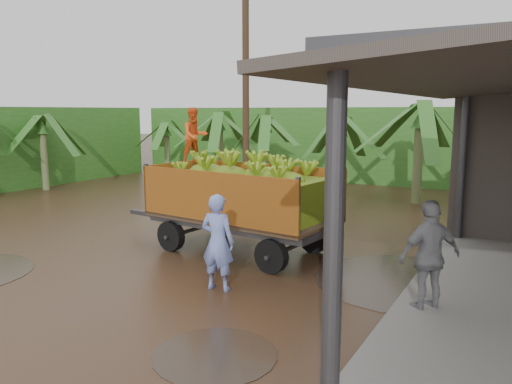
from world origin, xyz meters
TOP-DOWN VIEW (x-y plane):
  - ground at (0.00, 0.00)m, footprint 100.00×100.00m
  - hedge_north at (-2.00, 16.00)m, footprint 22.00×3.00m
  - banana_trailer at (0.82, 1.90)m, footprint 6.34×2.63m
  - man_blue at (1.79, -0.56)m, footprint 0.73×0.51m
  - man_grey at (5.54, 0.29)m, footprint 1.15×1.15m
  - utility_pole at (-2.20, 7.25)m, footprint 1.20×0.24m
  - banana_plants at (-4.86, 6.19)m, footprint 24.49×20.64m

SIDE VIEW (x-z plane):
  - ground at x=0.00m, z-range 0.00..0.00m
  - man_blue at x=1.79m, z-range 0.00..1.88m
  - man_grey at x=5.54m, z-range 0.00..1.96m
  - banana_trailer at x=0.82m, z-range -0.40..3.11m
  - banana_plants at x=-4.86m, z-range -0.19..3.62m
  - hedge_north at x=-2.00m, z-range 0.00..3.60m
  - utility_pole at x=-2.20m, z-range 0.06..8.70m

